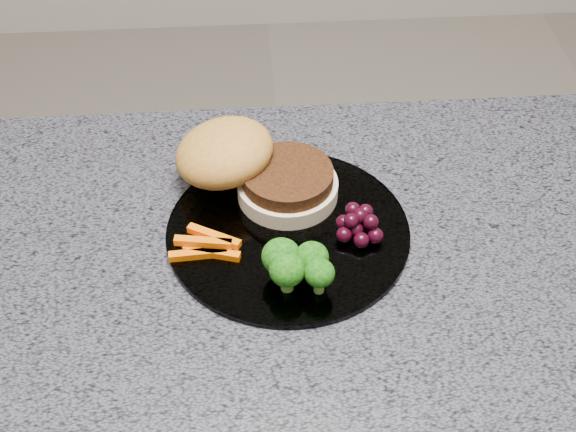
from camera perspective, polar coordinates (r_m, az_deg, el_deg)
The scene contains 6 objects.
countertop at distance 0.83m, azimuth 4.70°, elevation -5.65°, with size 1.20×0.60×0.04m, color #51505B.
plate at distance 0.86m, azimuth 0.00°, elevation -1.10°, with size 0.26×0.26×0.01m, color white.
burger at distance 0.89m, azimuth -2.96°, elevation 3.52°, with size 0.22×0.18×0.06m.
carrot_sticks at distance 0.83m, azimuth -5.74°, elevation -2.12°, with size 0.08×0.05×0.02m.
broccoli at distance 0.78m, azimuth 0.56°, elevation -3.40°, with size 0.07×0.06×0.05m.
grape_bunch at distance 0.84m, azimuth 5.09°, elevation -0.56°, with size 0.05×0.05×0.03m.
Camera 1 is at (-0.10, -0.52, 1.51)m, focal length 50.00 mm.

